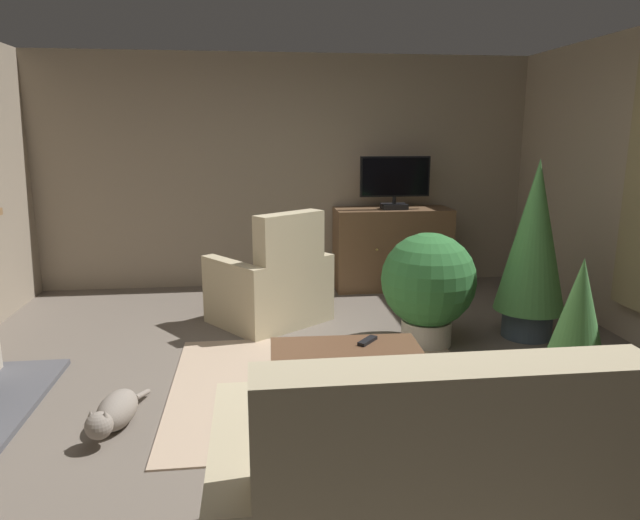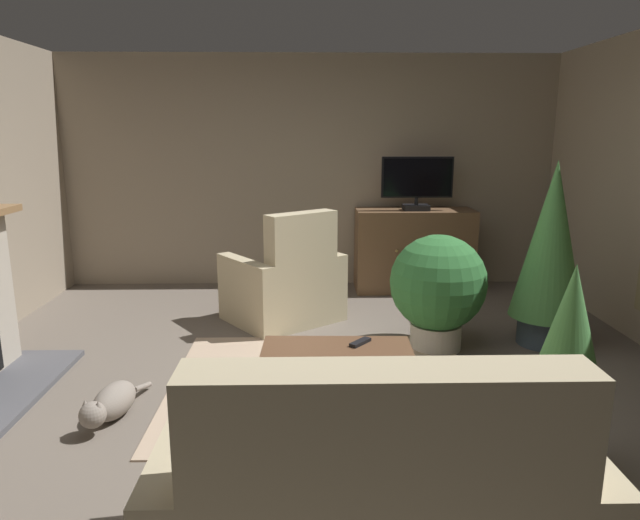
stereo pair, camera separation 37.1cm
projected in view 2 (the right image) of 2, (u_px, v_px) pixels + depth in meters
name	position (u px, v px, depth m)	size (l,w,h in m)	color
ground_plane	(312.00, 398.00, 3.87)	(6.15, 6.51, 0.04)	#665B51
wall_back	(310.00, 172.00, 6.51)	(6.15, 0.10, 2.60)	gray
rug_central	(324.00, 384.00, 4.03)	(2.16, 1.88, 0.01)	tan
tv_cabinet	(414.00, 252.00, 6.38)	(1.30, 0.53, 0.91)	#4A3523
television	(417.00, 182.00, 6.16)	(0.78, 0.20, 0.58)	black
coffee_table	(337.00, 362.00, 3.42)	(0.94, 0.62, 0.46)	brown
tv_remote	(360.00, 342.00, 3.55)	(0.17, 0.05, 0.02)	black
sofa_floral	(374.00, 514.00, 2.14)	(1.57, 0.92, 1.07)	tan
armchair_in_far_corner	(286.00, 286.00, 5.33)	(1.23, 1.21, 1.06)	tan
potted_plant_small_fern_corner	(551.00, 248.00, 4.64)	(0.59, 0.59, 1.54)	#3D4C5B
potted_plant_leafy_by_curtain	(568.00, 354.00, 2.96)	(0.41, 0.41, 1.11)	beige
potted_plant_on_hearth_side	(438.00, 286.00, 4.62)	(0.79, 0.79, 0.95)	beige
cat	(111.00, 403.00, 3.53)	(0.28, 0.72, 0.23)	gray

